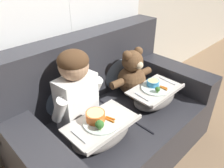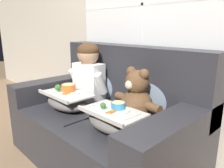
% 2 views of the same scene
% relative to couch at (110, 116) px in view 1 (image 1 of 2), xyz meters
% --- Properties ---
extents(ground_plane, '(14.00, 14.00, 0.00)m').
position_rel_couch_xyz_m(ground_plane, '(0.00, -0.08, -0.35)').
color(ground_plane, '#8E7051').
extents(couch, '(1.63, 0.96, 1.00)m').
position_rel_couch_xyz_m(couch, '(0.00, 0.00, 0.00)').
color(couch, '#2D2D33').
rests_on(couch, ground_plane).
extents(throw_pillow_behind_child, '(0.39, 0.19, 0.41)m').
position_rel_couch_xyz_m(throw_pillow_behind_child, '(-0.30, 0.21, 0.28)').
color(throw_pillow_behind_child, slate).
rests_on(throw_pillow_behind_child, couch).
extents(throw_pillow_behind_teddy, '(0.40, 0.19, 0.41)m').
position_rel_couch_xyz_m(throw_pillow_behind_teddy, '(0.30, 0.21, 0.28)').
color(throw_pillow_behind_teddy, slate).
rests_on(throw_pillow_behind_teddy, couch).
extents(child_figure, '(0.43, 0.22, 0.59)m').
position_rel_couch_xyz_m(child_figure, '(-0.30, 0.03, 0.41)').
color(child_figure, white).
rests_on(child_figure, couch).
extents(teddy_bear, '(0.46, 0.32, 0.43)m').
position_rel_couch_xyz_m(teddy_bear, '(0.30, 0.03, 0.27)').
color(teddy_bear, brown).
rests_on(teddy_bear, couch).
extents(lap_tray_child, '(0.47, 0.29, 0.23)m').
position_rel_couch_xyz_m(lap_tray_child, '(-0.30, -0.22, 0.18)').
color(lap_tray_child, slate).
rests_on(lap_tray_child, child_figure).
extents(lap_tray_teddy, '(0.45, 0.28, 0.21)m').
position_rel_couch_xyz_m(lap_tray_teddy, '(0.30, -0.22, 0.17)').
color(lap_tray_teddy, slate).
rests_on(lap_tray_teddy, teddy_bear).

